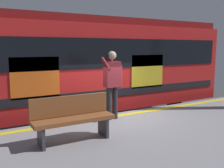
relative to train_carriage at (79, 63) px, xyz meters
The scene contains 9 objects.
ground_plane 3.29m from the train_carriage, 89.84° to the left, with size 25.27×25.27×0.00m, color #3D3D3F.
platform 4.92m from the train_carriage, 89.92° to the left, with size 16.84×4.67×1.13m, color gray.
safety_line 2.83m from the train_carriage, 89.86° to the left, with size 16.51×0.16×0.01m, color yellow.
track_rail_near 2.46m from the train_carriage, 89.49° to the left, with size 21.90×0.08×0.16m, color slate.
track_rail_far 2.46m from the train_carriage, 89.50° to the right, with size 21.90×0.08×0.16m, color slate.
train_carriage is the anchor object (origin of this frame).
passenger 2.70m from the train_carriage, 85.76° to the left, with size 0.57×0.55×1.77m.
handbag 2.92m from the train_carriage, 77.15° to the left, with size 0.31×0.28×0.43m.
bench 4.07m from the train_carriage, 65.61° to the left, with size 1.64×0.44×0.90m.
Camera 1 is at (3.37, 6.03, 2.99)m, focal length 40.25 mm.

